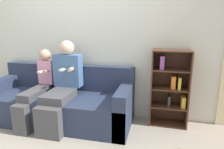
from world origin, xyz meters
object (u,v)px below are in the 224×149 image
Objects in this scene: adult_seated at (62,83)px; child_seated at (36,88)px; bookshelf at (170,87)px; couch at (60,104)px.

child_seated is (-0.40, -0.04, -0.09)m from adult_seated.
adult_seated is 1.58m from bookshelf.
child_seated is at bearing -167.76° from bookshelf.
bookshelf is (1.94, 0.42, 0.03)m from child_seated.
bookshelf is (1.53, 0.38, -0.06)m from adult_seated.
couch is 1.78× the size of adult_seated.
couch is at bearing 21.09° from child_seated.
child_seated is 0.97× the size of bookshelf.
bookshelf reaches higher than couch.
couch is at bearing -169.53° from bookshelf.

